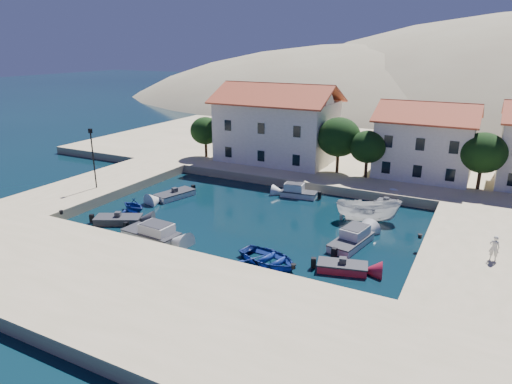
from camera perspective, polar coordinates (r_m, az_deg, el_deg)
ground at (r=34.45m, az=-8.36°, el=-8.62°), size 400.00×400.00×0.00m
quay_south at (r=30.19m, az=-15.18°, el=-12.10°), size 52.00×12.00×1.00m
quay_east at (r=37.79m, az=28.45°, el=-7.43°), size 11.00×20.00×1.00m
quay_west at (r=53.20m, az=-18.82°, el=0.81°), size 8.00×20.00×1.00m
quay_north at (r=66.51m, az=12.56°, el=4.66°), size 80.00×36.00×1.00m
hills at (r=153.31m, az=27.42°, el=1.26°), size 254.00×176.00×99.00m
building_left at (r=58.87m, az=2.66°, el=8.78°), size 14.70×9.45×9.70m
building_mid at (r=55.03m, az=20.45°, el=6.27°), size 10.50×8.40×8.30m
trees at (r=53.12m, az=11.85°, el=6.21°), size 37.30×5.30×6.45m
lamppost at (r=49.77m, az=-19.74°, el=4.65°), size 0.35×0.25×6.22m
bollards at (r=35.54m, az=-1.10°, el=-5.51°), size 29.36×9.56×0.30m
motorboat_grey_sw at (r=42.86m, az=-16.82°, el=-3.35°), size 4.44×3.45×1.25m
cabin_cruiser_south at (r=38.82m, az=-13.00°, el=-4.99°), size 5.10×2.47×1.60m
rowboat_south at (r=33.97m, az=1.61°, el=-8.83°), size 5.60×4.57×1.02m
motorboat_red_se at (r=33.22m, az=10.74°, el=-9.24°), size 3.76×2.37×1.25m
cabin_cruiser_east at (r=37.24m, az=11.80°, el=-5.91°), size 2.73×4.99×1.60m
boat_east at (r=42.80m, az=13.76°, el=-3.54°), size 6.20×4.04×2.24m
motorboat_white_ne at (r=46.63m, az=15.92°, el=-1.54°), size 1.94×3.95×1.25m
rowboat_west at (r=45.56m, az=-15.03°, el=-2.32°), size 3.30×2.99×1.51m
motorboat_white_west at (r=48.56m, az=-10.09°, el=-0.34°), size 2.91×4.58×1.25m
cabin_cruiser_north at (r=48.17m, az=5.38°, el=-0.06°), size 3.94×2.06×1.60m
pedestrian at (r=35.78m, az=27.64°, el=-6.20°), size 0.69×0.48×1.82m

